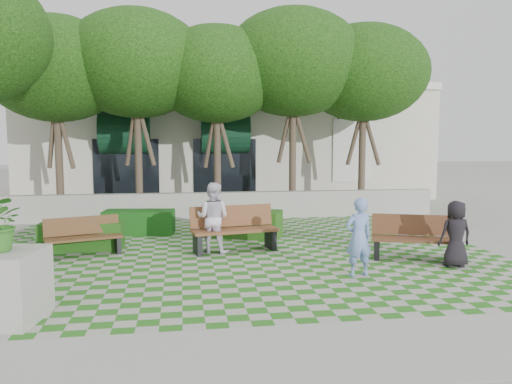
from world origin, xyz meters
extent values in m
plane|color=gray|center=(0.00, 0.00, 0.00)|extent=(90.00, 90.00, 0.00)
plane|color=#2B721E|center=(0.00, 1.00, 0.01)|extent=(12.00, 12.00, 0.00)
cube|color=#9E9B93|center=(0.00, -4.70, 0.01)|extent=(16.00, 2.00, 0.01)
cube|color=#9E9B93|center=(0.00, 6.20, 0.45)|extent=(15.00, 0.36, 0.90)
cube|color=#512F1B|center=(3.83, -0.27, 0.47)|extent=(1.97, 1.17, 0.06)
cube|color=#512F1B|center=(3.92, -0.02, 0.75)|extent=(1.82, 0.76, 0.47)
cube|color=black|center=(3.04, 0.01, 0.23)|extent=(0.27, 0.53, 0.46)
cube|color=black|center=(4.62, -0.55, 0.23)|extent=(0.27, 0.53, 0.46)
cube|color=brown|center=(-0.06, 1.19, 0.52)|extent=(2.14, 0.99, 0.07)
cube|color=brown|center=(-0.11, 1.49, 0.83)|extent=(2.06, 0.52, 0.52)
cube|color=black|center=(-0.96, 1.03, 0.25)|extent=(0.22, 0.58, 0.50)
cube|color=black|center=(0.84, 1.36, 0.25)|extent=(0.22, 0.58, 0.50)
cube|color=#4F321B|center=(-3.56, 1.24, 0.42)|extent=(1.77, 1.03, 0.06)
cube|color=#4F321B|center=(-3.64, 1.48, 0.68)|extent=(1.65, 0.65, 0.43)
cube|color=black|center=(-4.28, 1.01, 0.21)|extent=(0.24, 0.48, 0.41)
cube|color=black|center=(-2.85, 1.48, 0.21)|extent=(0.24, 0.48, 0.41)
cube|color=#1E4A13|center=(0.32, 2.94, 0.37)|extent=(2.30, 1.66, 0.75)
cube|color=#124512|center=(-2.52, 3.79, 0.34)|extent=(2.03, 1.02, 0.68)
cube|color=#1A4813|center=(-3.74, 1.98, 0.34)|extent=(1.96, 0.82, 0.68)
cube|color=#9E9B93|center=(-3.95, -2.89, 0.53)|extent=(1.23, 1.23, 1.06)
imported|color=#2F7223|center=(-3.95, -2.89, 1.47)|extent=(0.84, 0.76, 0.83)
imported|color=#7491D3|center=(2.11, -1.33, 0.78)|extent=(0.62, 0.46, 1.56)
imported|color=black|center=(4.39, -0.94, 0.71)|extent=(0.69, 0.45, 1.41)
imported|color=white|center=(-0.59, 1.17, 0.84)|extent=(1.00, 0.90, 1.68)
cylinder|color=#47382B|center=(-5.50, 7.60, 1.82)|extent=(0.26, 0.26, 3.64)
ellipsoid|color=#1E4C11|center=(-5.50, 7.60, 5.07)|extent=(4.80, 4.80, 3.60)
cylinder|color=#47382B|center=(-2.80, 7.60, 1.90)|extent=(0.26, 0.26, 3.81)
ellipsoid|color=#1E4C11|center=(-2.80, 7.60, 5.30)|extent=(5.00, 5.00, 3.75)
cylinder|color=#47382B|center=(0.00, 7.60, 1.79)|extent=(0.26, 0.26, 3.58)
ellipsoid|color=#1E4C11|center=(0.00, 7.60, 4.99)|extent=(4.60, 4.60, 3.45)
cylinder|color=#47382B|center=(2.80, 7.60, 1.96)|extent=(0.26, 0.26, 3.92)
ellipsoid|color=#1E4C11|center=(2.80, 7.60, 5.46)|extent=(5.20, 5.20, 3.90)
cylinder|color=#47382B|center=(5.50, 7.60, 1.85)|extent=(0.26, 0.26, 3.70)
ellipsoid|color=#1E4C11|center=(5.50, 7.60, 5.15)|extent=(4.80, 4.80, 3.60)
cube|color=beige|center=(1.00, 14.20, 2.50)|extent=(18.00, 8.00, 5.00)
cube|color=white|center=(1.00, 10.20, 5.00)|extent=(18.00, 0.30, 0.30)
cube|color=black|center=(6.00, 10.18, 2.20)|extent=(1.40, 0.10, 2.40)
cylinder|color=#0E361F|center=(-3.50, 10.18, 3.00)|extent=(3.00, 1.80, 1.80)
cube|color=black|center=(-3.50, 10.18, 1.60)|extent=(2.60, 0.08, 2.20)
cylinder|color=#0E361F|center=(0.50, 10.18, 3.00)|extent=(3.00, 1.80, 1.80)
cube|color=black|center=(0.50, 10.18, 1.60)|extent=(2.60, 0.08, 2.20)
camera|label=1|loc=(-1.32, -10.55, 2.70)|focal=35.00mm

